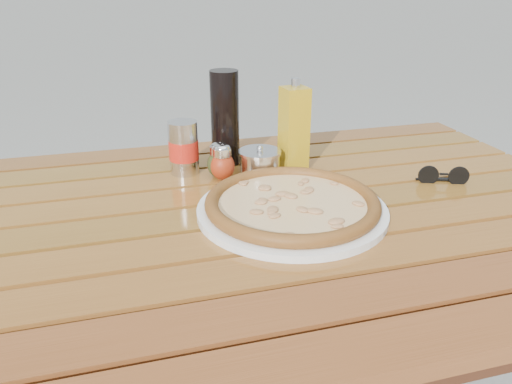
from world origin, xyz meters
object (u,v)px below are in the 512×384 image
object	(u,v)px
sunglasses	(443,176)
pizza	(292,203)
dark_bottle	(225,118)
soda_can	(184,148)
pepper_shaker	(222,162)
parmesan_tin	(260,163)
olive_oil_cruet	(294,129)
table	(259,245)
oregano_shaker	(219,161)
plate	(292,210)

from	to	relation	value
sunglasses	pizza	bearing A→B (deg)	-151.25
pizza	sunglasses	world-z (taller)	sunglasses
dark_bottle	soda_can	distance (m)	0.12
pepper_shaker	parmesan_tin	bearing A→B (deg)	-2.42
dark_bottle	parmesan_tin	distance (m)	0.14
olive_oil_cruet	table	bearing A→B (deg)	-125.15
pizza	oregano_shaker	bearing A→B (deg)	113.19
sunglasses	dark_bottle	bearing A→B (deg)	169.72
table	dark_bottle	size ratio (longest dim) A/B	6.36
dark_bottle	sunglasses	world-z (taller)	dark_bottle
table	soda_can	size ratio (longest dim) A/B	11.67
olive_oil_cruet	sunglasses	bearing A→B (deg)	-31.13
soda_can	sunglasses	bearing A→B (deg)	-21.79
pepper_shaker	oregano_shaker	size ratio (longest dim) A/B	1.00
olive_oil_cruet	pepper_shaker	bearing A→B (deg)	-173.56
table	dark_bottle	world-z (taller)	dark_bottle
dark_bottle	olive_oil_cruet	xyz separation A→B (m)	(0.14, -0.08, -0.01)
plate	olive_oil_cruet	xyz separation A→B (m)	(0.08, 0.23, 0.09)
plate	oregano_shaker	size ratio (longest dim) A/B	4.39
pepper_shaker	dark_bottle	bearing A→B (deg)	73.55
parmesan_tin	dark_bottle	bearing A→B (deg)	118.56
table	parmesan_tin	xyz separation A→B (m)	(0.05, 0.17, 0.11)
dark_bottle	soda_can	xyz separation A→B (m)	(-0.10, -0.04, -0.05)
oregano_shaker	olive_oil_cruet	world-z (taller)	olive_oil_cruet
dark_bottle	table	bearing A→B (deg)	-89.12
oregano_shaker	sunglasses	world-z (taller)	oregano_shaker
pepper_shaker	parmesan_tin	size ratio (longest dim) A/B	0.70
soda_can	olive_oil_cruet	xyz separation A→B (m)	(0.25, -0.04, 0.04)
oregano_shaker	parmesan_tin	bearing A→B (deg)	-10.25
plate	sunglasses	size ratio (longest dim) A/B	3.27
table	soda_can	xyz separation A→B (m)	(-0.11, 0.24, 0.13)
dark_bottle	sunglasses	bearing A→B (deg)	-30.43
olive_oil_cruet	pizza	bearing A→B (deg)	-109.75
dark_bottle	sunglasses	xyz separation A→B (m)	(0.43, -0.25, -0.09)
plate	sunglasses	bearing A→B (deg)	8.60
table	plate	distance (m)	0.10
plate	table	bearing A→B (deg)	151.62
olive_oil_cruet	parmesan_tin	world-z (taller)	olive_oil_cruet
soda_can	parmesan_tin	xyz separation A→B (m)	(0.16, -0.06, -0.03)
olive_oil_cruet	dark_bottle	bearing A→B (deg)	150.99
pizza	sunglasses	bearing A→B (deg)	8.60
soda_can	sunglasses	size ratio (longest dim) A/B	1.09
soda_can	pizza	bearing A→B (deg)	-58.29
pizza	olive_oil_cruet	distance (m)	0.25
plate	olive_oil_cruet	bearing A→B (deg)	70.25
dark_bottle	soda_can	bearing A→B (deg)	-159.84
table	pepper_shaker	size ratio (longest dim) A/B	17.07
pizza	pepper_shaker	distance (m)	0.23
table	sunglasses	bearing A→B (deg)	3.34
table	pizza	size ratio (longest dim) A/B	3.61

